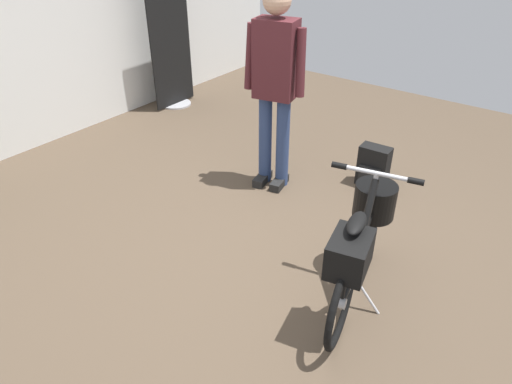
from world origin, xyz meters
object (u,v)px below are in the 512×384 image
(visitor_near_wall, at_px, (275,80))
(backpack_on_floor, at_px, (373,167))
(floor_banner_stand, at_px, (171,50))
(folding_bike_foreground, at_px, (360,243))

(visitor_near_wall, distance_m, backpack_on_floor, 1.14)
(visitor_near_wall, height_order, backpack_on_floor, visitor_near_wall)
(floor_banner_stand, relative_size, visitor_near_wall, 0.93)
(backpack_on_floor, bearing_deg, floor_banner_stand, 83.02)
(folding_bike_foreground, distance_m, visitor_near_wall, 1.57)
(folding_bike_foreground, bearing_deg, backpack_on_floor, 20.50)
(floor_banner_stand, height_order, backpack_on_floor, floor_banner_stand)
(floor_banner_stand, bearing_deg, backpack_on_floor, -96.98)
(floor_banner_stand, distance_m, visitor_near_wall, 2.19)
(floor_banner_stand, xyz_separation_m, backpack_on_floor, (-0.34, -2.74, -0.49))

